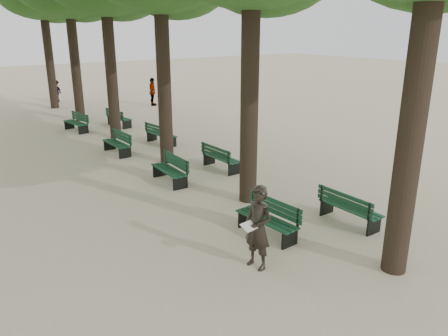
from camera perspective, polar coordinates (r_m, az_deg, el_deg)
ground at (r=10.47m, az=7.23°, el=-10.97°), size 120.00×120.00×0.00m
bench_left_0 at (r=11.14m, az=5.59°, el=-7.50°), size 0.67×1.83×0.92m
bench_left_1 at (r=14.89m, az=-7.13°, el=-0.90°), size 0.67×1.83×0.92m
bench_left_2 at (r=18.72m, az=-13.80°, el=2.62°), size 0.58×1.80×0.92m
bench_left_3 at (r=23.44m, az=-18.76°, el=5.21°), size 0.79×1.86×0.92m
bench_right_0 at (r=12.21m, az=16.06°, el=-5.79°), size 0.59×1.81×0.92m
bench_right_1 at (r=16.15m, az=-0.35°, el=0.75°), size 0.58×1.80×0.92m
bench_right_2 at (r=19.94m, az=-8.18°, el=3.88°), size 0.73×1.84×0.92m
bench_right_3 at (r=24.04m, az=-13.49°, el=5.96°), size 0.77×1.85×0.92m
man_with_map at (r=9.45m, az=4.47°, el=-7.79°), size 0.69×0.81×1.89m
pedestrian_c at (r=30.12m, az=-9.33°, el=9.80°), size 1.00×1.06×1.85m
pedestrian_b at (r=33.39m, az=-21.10°, el=9.37°), size 1.00×0.81×1.55m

